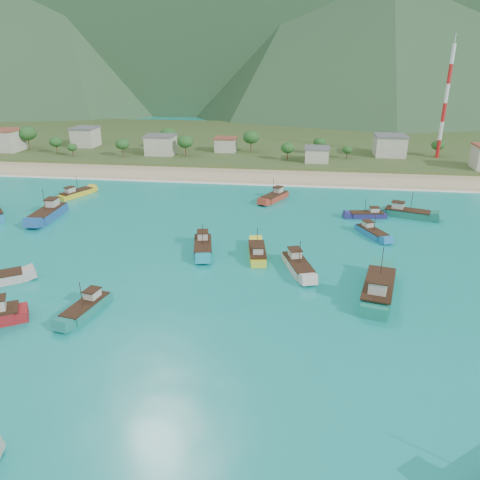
# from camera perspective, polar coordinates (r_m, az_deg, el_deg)

# --- Properties ---
(ground) EXTENTS (600.00, 600.00, 0.00)m
(ground) POSITION_cam_1_polar(r_m,az_deg,el_deg) (72.92, -7.63, -7.09)
(ground) COLOR #0B8172
(ground) RESTS_ON ground
(beach) EXTENTS (400.00, 18.00, 1.20)m
(beach) POSITION_cam_1_polar(r_m,az_deg,el_deg) (145.86, 0.42, 7.81)
(beach) COLOR beige
(beach) RESTS_ON ground
(land) EXTENTS (400.00, 110.00, 2.40)m
(land) POSITION_cam_1_polar(r_m,az_deg,el_deg) (205.27, 2.65, 11.83)
(land) COLOR #385123
(land) RESTS_ON ground
(surf_line) EXTENTS (400.00, 2.50, 0.08)m
(surf_line) POSITION_cam_1_polar(r_m,az_deg,el_deg) (136.73, -0.10, 6.87)
(surf_line) COLOR white
(surf_line) RESTS_ON ground
(village) EXTENTS (214.10, 29.72, 7.50)m
(village) POSITION_cam_1_polar(r_m,az_deg,el_deg) (168.87, 5.31, 11.30)
(village) COLOR beige
(village) RESTS_ON ground
(vegetation) EXTENTS (276.25, 25.65, 9.00)m
(vegetation) POSITION_cam_1_polar(r_m,az_deg,el_deg) (170.16, -1.51, 11.57)
(vegetation) COLOR #235623
(vegetation) RESTS_ON ground
(radio_tower) EXTENTS (1.20, 1.20, 36.67)m
(radio_tower) POSITION_cam_1_polar(r_m,az_deg,el_deg) (176.28, 23.74, 15.04)
(radio_tower) COLOR red
(radio_tower) RESTS_ON ground
(boat_0) EXTENTS (4.49, 9.63, 5.48)m
(boat_0) POSITION_cam_1_polar(r_m,az_deg,el_deg) (72.07, -18.22, -7.89)
(boat_0) COLOR #1C7A70
(boat_0) RESTS_ON ground
(boat_2) EXTENTS (6.59, 10.02, 5.73)m
(boat_2) POSITION_cam_1_polar(r_m,az_deg,el_deg) (131.46, -19.36, 5.32)
(boat_2) COLOR gold
(boat_2) RESTS_ON ground
(boat_4) EXTENTS (5.25, 10.98, 6.24)m
(boat_4) POSITION_cam_1_polar(r_m,az_deg,el_deg) (89.39, -4.54, -0.85)
(boat_4) COLOR #1696B0
(boat_4) RESTS_ON ground
(boat_5) EXTENTS (6.36, 9.02, 5.21)m
(boat_5) POSITION_cam_1_polar(r_m,az_deg,el_deg) (100.51, 15.75, 0.85)
(boat_5) COLOR #1E72B5
(boat_5) RESTS_ON ground
(boat_6) EXTENTS (7.07, 10.43, 5.99)m
(boat_6) POSITION_cam_1_polar(r_m,az_deg,el_deg) (121.23, 4.23, 5.22)
(boat_6) COLOR #A23726
(boat_6) RESTS_ON ground
(boat_8) EXTENTS (8.64, 3.72, 4.94)m
(boat_8) POSITION_cam_1_polar(r_m,az_deg,el_deg) (111.50, 15.24, 2.92)
(boat_8) COLOR navy
(boat_8) RESTS_ON ground
(boat_18) EXTENTS (4.37, 10.09, 5.77)m
(boat_18) POSITION_cam_1_polar(r_m,az_deg,el_deg) (86.45, 2.11, -1.65)
(boat_18) COLOR yellow
(boat_18) RESTS_ON ground
(boat_19) EXTENTS (6.18, 10.79, 6.12)m
(boat_19) POSITION_cam_1_polar(r_m,az_deg,el_deg) (81.86, 7.04, -3.15)
(boat_19) COLOR beige
(boat_19) RESTS_ON ground
(boat_24) EXTENTS (11.41, 6.56, 6.47)m
(boat_24) POSITION_cam_1_polar(r_m,az_deg,el_deg) (114.59, 19.60, 3.07)
(boat_24) COLOR #1B715E
(boat_24) RESTS_ON ground
(boat_27) EXTENTS (4.38, 12.91, 7.53)m
(boat_27) POSITION_cam_1_polar(r_m,az_deg,el_deg) (115.84, -22.31, 2.99)
(boat_27) COLOR #21539B
(boat_27) RESTS_ON ground
(boat_29) EXTENTS (7.13, 14.59, 8.29)m
(boat_29) POSITION_cam_1_polar(r_m,az_deg,el_deg) (75.21, 16.50, -5.95)
(boat_29) COLOR #17836D
(boat_29) RESTS_ON ground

